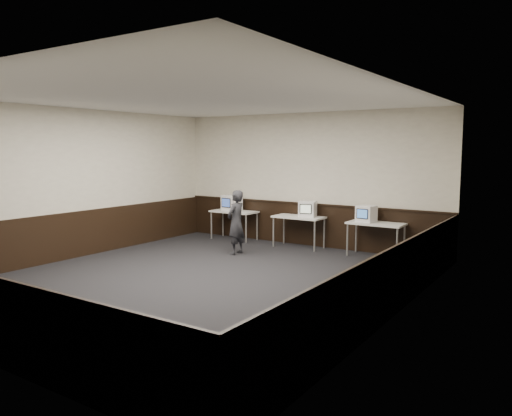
# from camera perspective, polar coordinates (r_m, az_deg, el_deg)

# --- Properties ---
(floor) EXTENTS (8.00, 8.00, 0.00)m
(floor) POSITION_cam_1_polar(r_m,az_deg,el_deg) (9.07, -6.21, -8.18)
(floor) COLOR black
(floor) RESTS_ON ground
(ceiling) EXTENTS (8.00, 8.00, 0.00)m
(ceiling) POSITION_cam_1_polar(r_m,az_deg,el_deg) (8.81, -6.48, 12.36)
(ceiling) COLOR white
(ceiling) RESTS_ON back_wall
(back_wall) EXTENTS (7.00, 0.00, 7.00)m
(back_wall) POSITION_cam_1_polar(r_m,az_deg,el_deg) (12.14, 5.85, 3.25)
(back_wall) COLOR beige
(back_wall) RESTS_ON ground
(left_wall) EXTENTS (0.00, 8.00, 8.00)m
(left_wall) POSITION_cam_1_polar(r_m,az_deg,el_deg) (11.36, -20.06, 2.64)
(left_wall) COLOR beige
(left_wall) RESTS_ON ground
(right_wall) EXTENTS (0.00, 8.00, 8.00)m
(right_wall) POSITION_cam_1_polar(r_m,az_deg,el_deg) (7.09, 15.94, 0.58)
(right_wall) COLOR beige
(right_wall) RESTS_ON ground
(wainscot_back) EXTENTS (6.98, 0.04, 1.00)m
(wainscot_back) POSITION_cam_1_polar(r_m,az_deg,el_deg) (12.23, 5.75, -1.91)
(wainscot_back) COLOR black
(wainscot_back) RESTS_ON back_wall
(wainscot_left) EXTENTS (0.04, 7.98, 1.00)m
(wainscot_left) POSITION_cam_1_polar(r_m,az_deg,el_deg) (11.46, -19.77, -2.85)
(wainscot_left) COLOR black
(wainscot_left) RESTS_ON left_wall
(wainscot_right) EXTENTS (0.04, 7.98, 1.00)m
(wainscot_right) POSITION_cam_1_polar(r_m,az_deg,el_deg) (7.30, 15.50, -8.03)
(wainscot_right) COLOR black
(wainscot_right) RESTS_ON right_wall
(wainscot_rail) EXTENTS (6.98, 0.06, 0.04)m
(wainscot_rail) POSITION_cam_1_polar(r_m,az_deg,el_deg) (12.15, 5.73, 0.51)
(wainscot_rail) COLOR black
(wainscot_rail) RESTS_ON wainscot_back
(desk_left) EXTENTS (1.20, 0.60, 0.75)m
(desk_left) POSITION_cam_1_polar(r_m,az_deg,el_deg) (12.88, -2.53, -0.64)
(desk_left) COLOR silver
(desk_left) RESTS_ON ground
(desk_center) EXTENTS (1.20, 0.60, 0.75)m
(desk_center) POSITION_cam_1_polar(r_m,az_deg,el_deg) (11.88, 4.90, -1.28)
(desk_center) COLOR silver
(desk_center) RESTS_ON ground
(desk_right) EXTENTS (1.20, 0.60, 0.75)m
(desk_right) POSITION_cam_1_polar(r_m,az_deg,el_deg) (11.10, 13.55, -2.01)
(desk_right) COLOR silver
(desk_right) RESTS_ON ground
(emac_left) EXTENTS (0.45, 0.47, 0.40)m
(emac_left) POSITION_cam_1_polar(r_m,az_deg,el_deg) (12.90, -2.80, 0.59)
(emac_left) COLOR white
(emac_left) RESTS_ON desk_left
(emac_center) EXTENTS (0.46, 0.47, 0.38)m
(emac_center) POSITION_cam_1_polar(r_m,az_deg,el_deg) (11.76, 5.93, -0.10)
(emac_center) COLOR white
(emac_center) RESTS_ON desk_center
(emac_right) EXTENTS (0.40, 0.42, 0.36)m
(emac_right) POSITION_cam_1_polar(r_m,az_deg,el_deg) (11.13, 12.49, -0.65)
(emac_right) COLOR white
(emac_right) RESTS_ON desk_right
(person) EXTENTS (0.34, 0.52, 1.43)m
(person) POSITION_cam_1_polar(r_m,az_deg,el_deg) (11.08, -2.30, -1.65)
(person) COLOR #242429
(person) RESTS_ON ground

